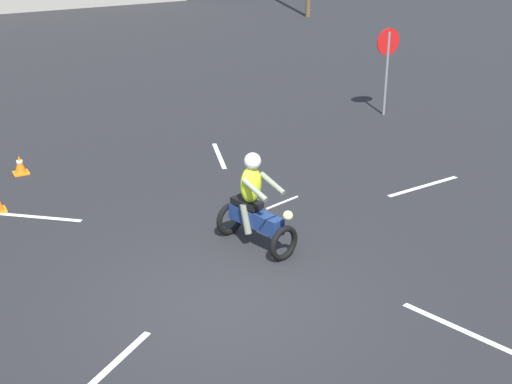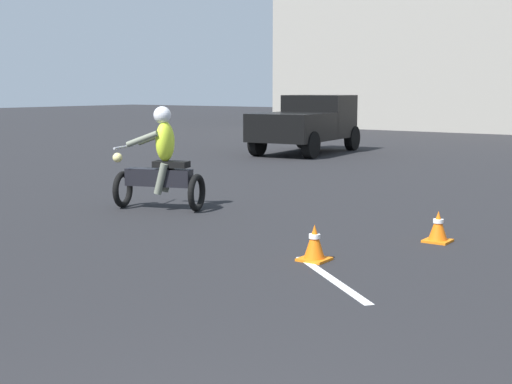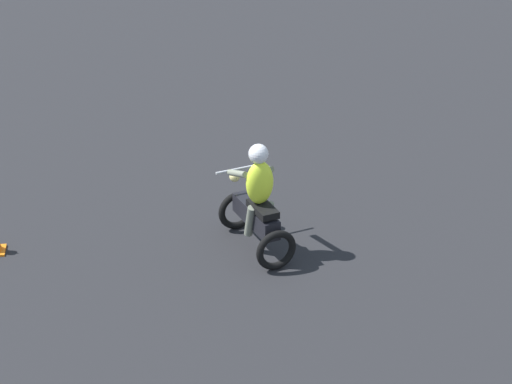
{
  "view_description": "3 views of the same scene",
  "coord_description": "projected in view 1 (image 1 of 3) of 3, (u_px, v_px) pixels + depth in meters",
  "views": [
    {
      "loc": [
        -3.85,
        -8.11,
        5.56
      ],
      "look_at": [
        1.23,
        1.34,
        1.0
      ],
      "focal_mm": 50.0,
      "sensor_mm": 36.0,
      "label": 1
    },
    {
      "loc": [
        1.62,
        -1.94,
        1.94
      ],
      "look_at": [
        -2.48,
        3.9,
        0.9
      ],
      "focal_mm": 50.0,
      "sensor_mm": 36.0,
      "label": 2
    },
    {
      "loc": [
        6.17,
        4.91,
        7.19
      ],
      "look_at": [
        -6.19,
        6.45,
        0.9
      ],
      "focal_mm": 70.0,
      "sensor_mm": 36.0,
      "label": 3
    }
  ],
  "objects": [
    {
      "name": "ground_plane",
      "position": [
        226.0,
        302.0,
        10.43
      ],
      "size": [
        120.0,
        120.0,
        0.0
      ],
      "primitive_type": "plane",
      "color": "black"
    },
    {
      "name": "motorcycle_rider_foreground",
      "position": [
        255.0,
        207.0,
        11.79
      ],
      "size": [
        0.98,
        1.56,
        1.66
      ],
      "rotation": [
        0.0,
        0.0,
        3.41
      ],
      "color": "black",
      "rests_on": "ground"
    },
    {
      "name": "stop_sign",
      "position": [
        387.0,
        54.0,
        18.48
      ],
      "size": [
        0.7,
        0.08,
        2.3
      ],
      "color": "slate",
      "rests_on": "ground"
    },
    {
      "name": "traffic_cone_far_right",
      "position": [
        20.0,
        165.0,
        15.06
      ],
      "size": [
        0.32,
        0.32,
        0.4
      ],
      "color": "orange",
      "rests_on": "ground"
    },
    {
      "name": "lane_stripe_e",
      "position": [
        423.0,
        186.0,
        14.48
      ],
      "size": [
        1.89,
        0.26,
        0.01
      ],
      "primitive_type": "cube",
      "rotation": [
        0.0,
        0.0,
        1.65
      ],
      "color": "silver",
      "rests_on": "ground"
    },
    {
      "name": "lane_stripe_n",
      "position": [
        219.0,
        156.0,
        16.15
      ],
      "size": [
        0.6,
        1.63,
        0.01
      ],
      "primitive_type": "cube",
      "rotation": [
        0.0,
        0.0,
        2.84
      ],
      "color": "silver",
      "rests_on": "ground"
    },
    {
      "name": "lane_stripe_nw",
      "position": [
        33.0,
        216.0,
        13.14
      ],
      "size": [
        1.55,
        1.29,
        0.01
      ],
      "primitive_type": "cube",
      "rotation": [
        0.0,
        0.0,
        4.03
      ],
      "color": "silver",
      "rests_on": "ground"
    },
    {
      "name": "lane_stripe_sw",
      "position": [
        109.0,
        368.0,
        8.97
      ],
      "size": [
        1.48,
        1.12,
        0.01
      ],
      "primitive_type": "cube",
      "rotation": [
        0.0,
        0.0,
        5.34
      ],
      "color": "silver",
      "rests_on": "ground"
    },
    {
      "name": "lane_stripe_s",
      "position": [
        466.0,
        332.0,
        9.71
      ],
      "size": [
        0.67,
        1.93,
        0.01
      ],
      "primitive_type": "cube",
      "rotation": [
        0.0,
        0.0,
        6.58
      ],
      "color": "silver",
      "rests_on": "ground"
    }
  ]
}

